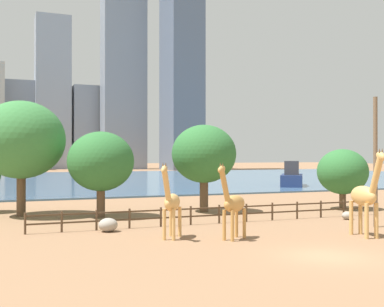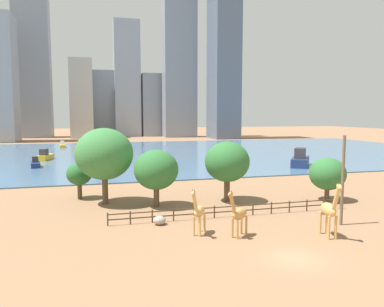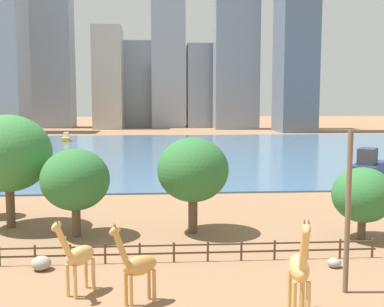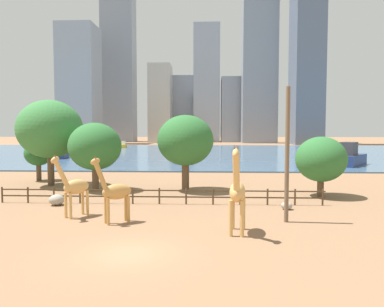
{
  "view_description": "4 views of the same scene",
  "coord_description": "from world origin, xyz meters",
  "px_view_note": "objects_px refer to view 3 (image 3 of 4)",
  "views": [
    {
      "loc": [
        -14.3,
        -18.74,
        4.75
      ],
      "look_at": [
        3.18,
        25.45,
        4.98
      ],
      "focal_mm": 45.0,
      "sensor_mm": 36.0,
      "label": 1
    },
    {
      "loc": [
        -14.21,
        -23.86,
        10.65
      ],
      "look_at": [
        1.79,
        36.02,
        4.19
      ],
      "focal_mm": 35.0,
      "sensor_mm": 36.0,
      "label": 2
    },
    {
      "loc": [
        -1.01,
        -17.48,
        10.24
      ],
      "look_at": [
        2.35,
        30.21,
        4.88
      ],
      "focal_mm": 45.0,
      "sensor_mm": 36.0,
      "label": 3
    },
    {
      "loc": [
        3.86,
        -17.53,
        5.98
      ],
      "look_at": [
        2.02,
        23.74,
        3.32
      ],
      "focal_mm": 35.0,
      "sensor_mm": 36.0,
      "label": 4
    }
  ],
  "objects_px": {
    "tree_right_tall": "(363,195)",
    "boat_sailboat": "(368,167)",
    "tree_left_large": "(75,180)",
    "boulder_by_pole": "(41,263)",
    "giraffe_tall": "(300,269)",
    "boat_barge": "(66,138)",
    "boulder_near_fence": "(334,263)",
    "utility_pole": "(348,213)",
    "giraffe_young": "(78,256)",
    "boat_tug": "(21,152)",
    "tree_center_broad": "(193,170)",
    "giraffe_companion": "(137,266)",
    "tree_right_small": "(8,154)"
  },
  "relations": [
    {
      "from": "boulder_near_fence",
      "to": "boat_sailboat",
      "type": "relative_size",
      "value": 0.09
    },
    {
      "from": "boat_sailboat",
      "to": "boulder_by_pole",
      "type": "bearing_deg",
      "value": 167.69
    },
    {
      "from": "boulder_near_fence",
      "to": "tree_left_large",
      "type": "height_order",
      "value": "tree_left_large"
    },
    {
      "from": "boulder_near_fence",
      "to": "boat_sailboat",
      "type": "distance_m",
      "value": 37.04
    },
    {
      "from": "boat_tug",
      "to": "boat_barge",
      "type": "relative_size",
      "value": 1.28
    },
    {
      "from": "giraffe_young",
      "to": "tree_left_large",
      "type": "bearing_deg",
      "value": -135.05
    },
    {
      "from": "boulder_near_fence",
      "to": "giraffe_tall",
      "type": "bearing_deg",
      "value": -122.22
    },
    {
      "from": "boat_sailboat",
      "to": "boat_tug",
      "type": "height_order",
      "value": "boat_sailboat"
    },
    {
      "from": "tree_center_broad",
      "to": "giraffe_companion",
      "type": "bearing_deg",
      "value": -105.98
    },
    {
      "from": "tree_right_tall",
      "to": "boulder_by_pole",
      "type": "bearing_deg",
      "value": -167.53
    },
    {
      "from": "tree_left_large",
      "to": "tree_right_tall",
      "type": "distance_m",
      "value": 21.2
    },
    {
      "from": "tree_right_tall",
      "to": "giraffe_tall",
      "type": "bearing_deg",
      "value": -124.13
    },
    {
      "from": "utility_pole",
      "to": "tree_left_large",
      "type": "height_order",
      "value": "utility_pole"
    },
    {
      "from": "boulder_by_pole",
      "to": "tree_left_large",
      "type": "bearing_deg",
      "value": 82.71
    },
    {
      "from": "giraffe_companion",
      "to": "tree_center_broad",
      "type": "xyz_separation_m",
      "value": [
        3.71,
        12.95,
        2.86
      ]
    },
    {
      "from": "boulder_near_fence",
      "to": "boulder_by_pole",
      "type": "relative_size",
      "value": 0.7
    },
    {
      "from": "tree_right_small",
      "to": "boulder_near_fence",
      "type": "bearing_deg",
      "value": -25.8
    },
    {
      "from": "tree_right_small",
      "to": "boat_sailboat",
      "type": "xyz_separation_m",
      "value": [
        39.44,
        22.05,
        -4.51
      ]
    },
    {
      "from": "boulder_by_pole",
      "to": "tree_left_large",
      "type": "relative_size",
      "value": 0.18
    },
    {
      "from": "giraffe_young",
      "to": "tree_center_broad",
      "type": "relative_size",
      "value": 0.6
    },
    {
      "from": "boat_barge",
      "to": "tree_right_tall",
      "type": "bearing_deg",
      "value": 17.45
    },
    {
      "from": "tree_right_tall",
      "to": "boat_sailboat",
      "type": "bearing_deg",
      "value": 65.09
    },
    {
      "from": "tree_left_large",
      "to": "boulder_near_fence",
      "type": "bearing_deg",
      "value": -25.25
    },
    {
      "from": "utility_pole",
      "to": "boat_sailboat",
      "type": "height_order",
      "value": "utility_pole"
    },
    {
      "from": "giraffe_tall",
      "to": "tree_center_broad",
      "type": "xyz_separation_m",
      "value": [
        -3.89,
        15.01,
        2.48
      ]
    },
    {
      "from": "giraffe_tall",
      "to": "boat_barge",
      "type": "xyz_separation_m",
      "value": [
        -28.97,
        97.69,
        -1.51
      ]
    },
    {
      "from": "tree_left_large",
      "to": "boat_tug",
      "type": "height_order",
      "value": "tree_left_large"
    },
    {
      "from": "giraffe_tall",
      "to": "boat_tug",
      "type": "bearing_deg",
      "value": -146.85
    },
    {
      "from": "utility_pole",
      "to": "boat_sailboat",
      "type": "bearing_deg",
      "value": 64.36
    },
    {
      "from": "tree_right_small",
      "to": "boat_sailboat",
      "type": "height_order",
      "value": "tree_right_small"
    },
    {
      "from": "boulder_near_fence",
      "to": "tree_left_large",
      "type": "distance_m",
      "value": 19.12
    },
    {
      "from": "tree_left_large",
      "to": "tree_center_broad",
      "type": "xyz_separation_m",
      "value": [
        8.81,
        0.37,
        0.58
      ]
    },
    {
      "from": "tree_left_large",
      "to": "boat_tug",
      "type": "bearing_deg",
      "value": 109.7
    },
    {
      "from": "utility_pole",
      "to": "boat_sailboat",
      "type": "distance_m",
      "value": 40.9
    },
    {
      "from": "giraffe_tall",
      "to": "giraffe_companion",
      "type": "relative_size",
      "value": 1.18
    },
    {
      "from": "giraffe_young",
      "to": "boulder_near_fence",
      "type": "bearing_deg",
      "value": 136.61
    },
    {
      "from": "boulder_by_pole",
      "to": "giraffe_young",
      "type": "bearing_deg",
      "value": -53.51
    },
    {
      "from": "tree_center_broad",
      "to": "tree_right_small",
      "type": "relative_size",
      "value": 0.81
    },
    {
      "from": "giraffe_companion",
      "to": "boat_sailboat",
      "type": "relative_size",
      "value": 0.5
    },
    {
      "from": "giraffe_companion",
      "to": "boat_barge",
      "type": "xyz_separation_m",
      "value": [
        -21.37,
        95.64,
        -1.13
      ]
    },
    {
      "from": "boulder_by_pole",
      "to": "tree_right_tall",
      "type": "relative_size",
      "value": 0.22
    },
    {
      "from": "tree_left_large",
      "to": "tree_right_tall",
      "type": "relative_size",
      "value": 1.24
    },
    {
      "from": "tree_right_small",
      "to": "boulder_by_pole",
      "type": "bearing_deg",
      "value": -64.77
    },
    {
      "from": "giraffe_tall",
      "to": "tree_right_tall",
      "type": "distance_m",
      "value": 14.9
    },
    {
      "from": "tree_center_broad",
      "to": "boat_barge",
      "type": "height_order",
      "value": "tree_center_broad"
    },
    {
      "from": "boulder_near_fence",
      "to": "boat_tug",
      "type": "height_order",
      "value": "boat_tug"
    },
    {
      "from": "boat_barge",
      "to": "tree_right_small",
      "type": "bearing_deg",
      "value": 1.36
    },
    {
      "from": "giraffe_tall",
      "to": "giraffe_young",
      "type": "xyz_separation_m",
      "value": [
        -10.77,
        3.6,
        -0.34
      ]
    },
    {
      "from": "tree_right_tall",
      "to": "boat_tug",
      "type": "bearing_deg",
      "value": 126.79
    },
    {
      "from": "giraffe_tall",
      "to": "boat_barge",
      "type": "height_order",
      "value": "giraffe_tall"
    }
  ]
}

